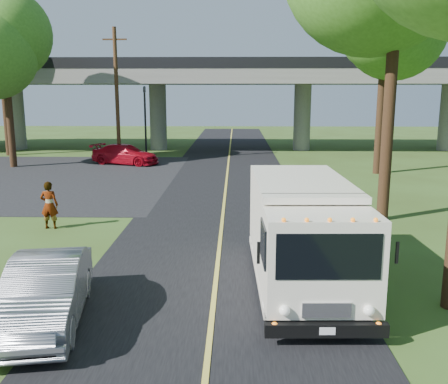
{
  "coord_description": "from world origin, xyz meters",
  "views": [
    {
      "loc": [
        0.51,
        -9.9,
        4.92
      ],
      "look_at": [
        0.12,
        6.34,
        1.6
      ],
      "focal_mm": 40.0,
      "sensor_mm": 36.0,
      "label": 1
    }
  ],
  "objects_px": {
    "traffic_signal": "(145,115)",
    "tree_left_far": "(3,55)",
    "silver_sedan": "(45,292)",
    "pedestrian": "(49,205)",
    "utility_pole": "(117,95)",
    "tree_right_far": "(390,29)",
    "step_van": "(303,231)",
    "red_sedan": "(125,154)",
    "tree_left_lot": "(5,41)"
  },
  "relations": [
    {
      "from": "traffic_signal",
      "to": "red_sedan",
      "type": "xyz_separation_m",
      "value": [
        -0.97,
        -2.56,
        -2.53
      ]
    },
    {
      "from": "traffic_signal",
      "to": "tree_left_far",
      "type": "bearing_deg",
      "value": 170.35
    },
    {
      "from": "silver_sedan",
      "to": "pedestrian",
      "type": "bearing_deg",
      "value": 99.9
    },
    {
      "from": "traffic_signal",
      "to": "tree_left_far",
      "type": "relative_size",
      "value": 0.53
    },
    {
      "from": "traffic_signal",
      "to": "step_van",
      "type": "bearing_deg",
      "value": -71.0
    },
    {
      "from": "red_sedan",
      "to": "tree_left_lot",
      "type": "bearing_deg",
      "value": 121.11
    },
    {
      "from": "tree_right_far",
      "to": "silver_sedan",
      "type": "distance_m",
      "value": 24.77
    },
    {
      "from": "traffic_signal",
      "to": "utility_pole",
      "type": "bearing_deg",
      "value": -126.87
    },
    {
      "from": "tree_right_far",
      "to": "utility_pole",
      "type": "bearing_deg",
      "value": 166.0
    },
    {
      "from": "tree_left_far",
      "to": "pedestrian",
      "type": "distance_m",
      "value": 23.92
    },
    {
      "from": "utility_pole",
      "to": "pedestrian",
      "type": "height_order",
      "value": "utility_pole"
    },
    {
      "from": "tree_left_lot",
      "to": "tree_left_far",
      "type": "relative_size",
      "value": 1.06
    },
    {
      "from": "utility_pole",
      "to": "red_sedan",
      "type": "bearing_deg",
      "value": -46.37
    },
    {
      "from": "silver_sedan",
      "to": "red_sedan",
      "type": "bearing_deg",
      "value": 88.52
    },
    {
      "from": "tree_right_far",
      "to": "red_sedan",
      "type": "height_order",
      "value": "tree_right_far"
    },
    {
      "from": "tree_right_far",
      "to": "tree_left_far",
      "type": "xyz_separation_m",
      "value": [
        -26.0,
        8.0,
        -0.85
      ]
    },
    {
      "from": "utility_pole",
      "to": "step_van",
      "type": "distance_m",
      "value": 24.07
    },
    {
      "from": "tree_right_far",
      "to": "tree_left_far",
      "type": "distance_m",
      "value": 27.22
    },
    {
      "from": "step_van",
      "to": "silver_sedan",
      "type": "height_order",
      "value": "step_van"
    },
    {
      "from": "utility_pole",
      "to": "silver_sedan",
      "type": "height_order",
      "value": "utility_pole"
    },
    {
      "from": "silver_sedan",
      "to": "tree_left_far",
      "type": "bearing_deg",
      "value": 105.67
    },
    {
      "from": "tree_left_far",
      "to": "step_van",
      "type": "distance_m",
      "value": 32.47
    },
    {
      "from": "tree_left_far",
      "to": "silver_sedan",
      "type": "height_order",
      "value": "tree_left_far"
    },
    {
      "from": "silver_sedan",
      "to": "pedestrian",
      "type": "relative_size",
      "value": 2.46
    },
    {
      "from": "tree_left_lot",
      "to": "pedestrian",
      "type": "height_order",
      "value": "tree_left_lot"
    },
    {
      "from": "tree_left_far",
      "to": "utility_pole",
      "type": "bearing_deg",
      "value": -22.43
    },
    {
      "from": "tree_left_far",
      "to": "silver_sedan",
      "type": "xyz_separation_m",
      "value": [
        13.25,
        -27.84,
        -6.75
      ]
    },
    {
      "from": "red_sedan",
      "to": "tree_right_far",
      "type": "bearing_deg",
      "value": -84.69
    },
    {
      "from": "step_van",
      "to": "traffic_signal",
      "type": "bearing_deg",
      "value": 107.43
    },
    {
      "from": "tree_left_far",
      "to": "red_sedan",
      "type": "bearing_deg",
      "value": -24.09
    },
    {
      "from": "tree_left_far",
      "to": "step_van",
      "type": "height_order",
      "value": "tree_left_far"
    },
    {
      "from": "traffic_signal",
      "to": "tree_right_far",
      "type": "relative_size",
      "value": 0.47
    },
    {
      "from": "red_sedan",
      "to": "utility_pole",
      "type": "bearing_deg",
      "value": 61.51
    },
    {
      "from": "tree_left_lot",
      "to": "tree_left_far",
      "type": "bearing_deg",
      "value": 116.57
    },
    {
      "from": "step_van",
      "to": "tree_right_far",
      "type": "bearing_deg",
      "value": 66.77
    },
    {
      "from": "utility_pole",
      "to": "step_van",
      "type": "height_order",
      "value": "utility_pole"
    },
    {
      "from": "tree_left_lot",
      "to": "silver_sedan",
      "type": "distance_m",
      "value": 25.17
    },
    {
      "from": "traffic_signal",
      "to": "silver_sedan",
      "type": "xyz_separation_m",
      "value": [
        2.45,
        -26.0,
        -2.5
      ]
    },
    {
      "from": "tree_right_far",
      "to": "step_van",
      "type": "height_order",
      "value": "tree_right_far"
    },
    {
      "from": "tree_left_lot",
      "to": "tree_left_far",
      "type": "height_order",
      "value": "tree_left_lot"
    },
    {
      "from": "tree_left_far",
      "to": "tree_right_far",
      "type": "bearing_deg",
      "value": -17.1
    },
    {
      "from": "tree_right_far",
      "to": "tree_left_far",
      "type": "relative_size",
      "value": 1.11
    },
    {
      "from": "silver_sedan",
      "to": "pedestrian",
      "type": "distance_m",
      "value": 7.89
    },
    {
      "from": "red_sedan",
      "to": "pedestrian",
      "type": "distance_m",
      "value": 16.04
    },
    {
      "from": "tree_left_lot",
      "to": "step_van",
      "type": "height_order",
      "value": "tree_left_lot"
    },
    {
      "from": "traffic_signal",
      "to": "tree_right_far",
      "type": "xyz_separation_m",
      "value": [
        15.21,
        -6.16,
        5.1
      ]
    },
    {
      "from": "step_van",
      "to": "red_sedan",
      "type": "relative_size",
      "value": 1.4
    },
    {
      "from": "utility_pole",
      "to": "tree_left_far",
      "type": "relative_size",
      "value": 0.91
    },
    {
      "from": "tree_left_lot",
      "to": "red_sedan",
      "type": "xyz_separation_m",
      "value": [
        6.83,
        1.61,
        -7.23
      ]
    },
    {
      "from": "traffic_signal",
      "to": "utility_pole",
      "type": "height_order",
      "value": "utility_pole"
    }
  ]
}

